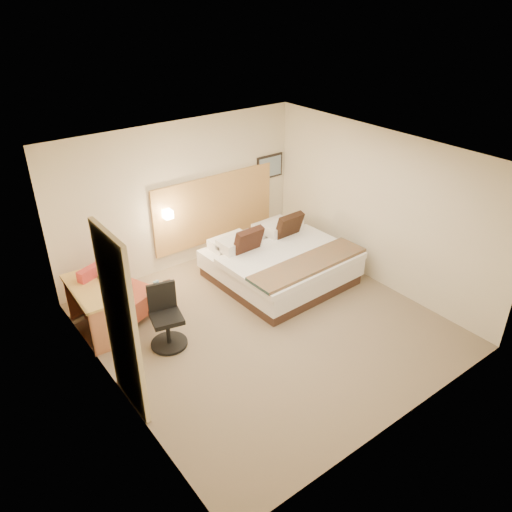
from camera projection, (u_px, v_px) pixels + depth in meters
floor at (266, 325)px, 7.82m from camera, size 4.80×5.00×0.02m
ceiling at (268, 157)px, 6.50m from camera, size 4.80×5.00×0.02m
wall_back at (180, 196)px, 8.91m from camera, size 4.80×0.02×2.70m
wall_front at (410, 335)px, 5.41m from camera, size 4.80×0.02×2.70m
wall_left at (107, 307)px, 5.89m from camera, size 0.02×5.00×2.70m
wall_right at (379, 209)px, 8.43m from camera, size 0.02×5.00×2.70m
headboard_panel at (215, 208)px, 9.45m from camera, size 2.60×0.04×1.30m
art_frame at (270, 167)px, 9.89m from camera, size 0.62×0.03×0.47m
art_canvas at (270, 167)px, 9.87m from camera, size 0.54×0.01×0.39m
lamp_arm at (166, 213)px, 8.76m from camera, size 0.02×0.12×0.02m
lamp_shade at (168, 214)px, 8.72m from camera, size 0.15×0.15×0.15m
curtain at (121, 324)px, 5.80m from camera, size 0.06×0.90×2.42m
bottle_a at (155, 287)px, 7.68m from camera, size 0.06×0.06×0.18m
bottle_b at (158, 286)px, 7.71m from camera, size 0.06×0.06×0.18m
menu_folder at (167, 286)px, 7.68m from camera, size 0.12×0.06×0.20m
bed at (279, 262)px, 8.85m from camera, size 2.25×2.19×1.06m
lounge_chair at (118, 297)px, 7.83m from camera, size 1.12×1.06×0.95m
side_table at (162, 304)px, 7.82m from camera, size 0.50×0.50×0.50m
desk at (94, 296)px, 7.42m from camera, size 0.62×1.26×0.77m
desk_chair at (166, 321)px, 7.23m from camera, size 0.65×0.65×0.95m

